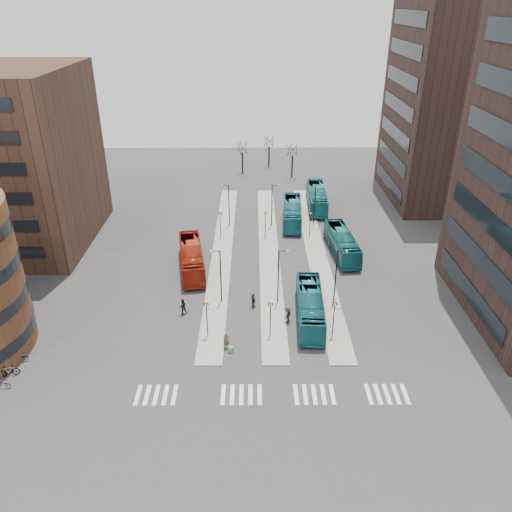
{
  "coord_description": "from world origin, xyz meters",
  "views": [
    {
      "loc": [
        0.04,
        -27.12,
        29.0
      ],
      "look_at": [
        0.28,
        19.12,
        5.0
      ],
      "focal_mm": 35.0,
      "sensor_mm": 36.0,
      "label": 1
    }
  ],
  "objects_px": {
    "teal_bus_b": "(292,213)",
    "teal_bus_a": "(310,307)",
    "commuter_a": "(183,306)",
    "commuter_b": "(253,300)",
    "suitcase": "(231,349)",
    "bicycle_mid": "(9,371)",
    "bicycle_near": "(2,384)",
    "teal_bus_d": "(317,198)",
    "bicycle_far": "(18,358)",
    "red_bus": "(191,258)",
    "teal_bus_c": "(342,243)",
    "traveller": "(226,341)",
    "commuter_c": "(288,315)"
  },
  "relations": [
    {
      "from": "suitcase",
      "to": "commuter_c",
      "type": "xyz_separation_m",
      "value": [
        5.52,
        4.81,
        0.52
      ]
    },
    {
      "from": "teal_bus_a",
      "to": "teal_bus_c",
      "type": "height_order",
      "value": "teal_bus_c"
    },
    {
      "from": "teal_bus_d",
      "to": "bicycle_near",
      "type": "height_order",
      "value": "teal_bus_d"
    },
    {
      "from": "traveller",
      "to": "commuter_a",
      "type": "bearing_deg",
      "value": 103.49
    },
    {
      "from": "teal_bus_c",
      "to": "traveller",
      "type": "bearing_deg",
      "value": -130.12
    },
    {
      "from": "teal_bus_b",
      "to": "teal_bus_a",
      "type": "bearing_deg",
      "value": -86.16
    },
    {
      "from": "bicycle_near",
      "to": "red_bus",
      "type": "bearing_deg",
      "value": -29.89
    },
    {
      "from": "red_bus",
      "to": "traveller",
      "type": "distance_m",
      "value": 16.0
    },
    {
      "from": "teal_bus_d",
      "to": "commuter_a",
      "type": "relative_size",
      "value": 6.4
    },
    {
      "from": "teal_bus_c",
      "to": "commuter_a",
      "type": "height_order",
      "value": "teal_bus_c"
    },
    {
      "from": "commuter_a",
      "to": "commuter_c",
      "type": "xyz_separation_m",
      "value": [
        10.69,
        -1.5,
        -0.06
      ]
    },
    {
      "from": "red_bus",
      "to": "commuter_b",
      "type": "xyz_separation_m",
      "value": [
        7.36,
        -8.32,
        -0.69
      ]
    },
    {
      "from": "red_bus",
      "to": "teal_bus_a",
      "type": "distance_m",
      "value": 16.75
    },
    {
      "from": "commuter_a",
      "to": "teal_bus_c",
      "type": "bearing_deg",
      "value": -162.3
    },
    {
      "from": "teal_bus_d",
      "to": "commuter_c",
      "type": "relative_size",
      "value": 6.84
    },
    {
      "from": "teal_bus_d",
      "to": "bicycle_near",
      "type": "relative_size",
      "value": 7.12
    },
    {
      "from": "suitcase",
      "to": "teal_bus_c",
      "type": "bearing_deg",
      "value": 73.94
    },
    {
      "from": "bicycle_near",
      "to": "bicycle_mid",
      "type": "bearing_deg",
      "value": 3.77
    },
    {
      "from": "suitcase",
      "to": "bicycle_mid",
      "type": "xyz_separation_m",
      "value": [
        -18.92,
        -3.2,
        0.24
      ]
    },
    {
      "from": "commuter_b",
      "to": "suitcase",
      "type": "bearing_deg",
      "value": 144.4
    },
    {
      "from": "teal_bus_d",
      "to": "bicycle_mid",
      "type": "relative_size",
      "value": 6.29
    },
    {
      "from": "teal_bus_d",
      "to": "teal_bus_c",
      "type": "bearing_deg",
      "value": -82.63
    },
    {
      "from": "traveller",
      "to": "bicycle_mid",
      "type": "distance_m",
      "value": 18.87
    },
    {
      "from": "traveller",
      "to": "commuter_a",
      "type": "relative_size",
      "value": 0.94
    },
    {
      "from": "teal_bus_b",
      "to": "bicycle_near",
      "type": "relative_size",
      "value": 6.76
    },
    {
      "from": "red_bus",
      "to": "teal_bus_a",
      "type": "bearing_deg",
      "value": -48.26
    },
    {
      "from": "bicycle_far",
      "to": "red_bus",
      "type": "bearing_deg",
      "value": -49.49
    },
    {
      "from": "red_bus",
      "to": "teal_bus_d",
      "type": "relative_size",
      "value": 0.98
    },
    {
      "from": "teal_bus_a",
      "to": "bicycle_mid",
      "type": "distance_m",
      "value": 28.02
    },
    {
      "from": "commuter_c",
      "to": "bicycle_far",
      "type": "height_order",
      "value": "commuter_c"
    },
    {
      "from": "teal_bus_d",
      "to": "traveller",
      "type": "xyz_separation_m",
      "value": [
        -12.31,
        -35.08,
        -0.73
      ]
    },
    {
      "from": "teal_bus_d",
      "to": "commuter_a",
      "type": "distance_m",
      "value": 33.96
    },
    {
      "from": "teal_bus_a",
      "to": "commuter_c",
      "type": "height_order",
      "value": "teal_bus_a"
    },
    {
      "from": "teal_bus_d",
      "to": "bicycle_far",
      "type": "xyz_separation_m",
      "value": [
        -30.79,
        -36.97,
        -1.12
      ]
    },
    {
      "from": "commuter_c",
      "to": "traveller",
      "type": "bearing_deg",
      "value": -18.78
    },
    {
      "from": "commuter_b",
      "to": "bicycle_far",
      "type": "bearing_deg",
      "value": 92.63
    },
    {
      "from": "teal_bus_c",
      "to": "teal_bus_d",
      "type": "xyz_separation_m",
      "value": [
        -1.38,
        15.86,
        0.08
      ]
    },
    {
      "from": "teal_bus_d",
      "to": "commuter_a",
      "type": "bearing_deg",
      "value": -117.76
    },
    {
      "from": "teal_bus_a",
      "to": "teal_bus_d",
      "type": "xyz_separation_m",
      "value": [
        4.12,
        30.35,
        0.09
      ]
    },
    {
      "from": "commuter_a",
      "to": "commuter_b",
      "type": "bearing_deg",
      "value": 170.83
    },
    {
      "from": "teal_bus_b",
      "to": "suitcase",
      "type": "bearing_deg",
      "value": -100.77
    },
    {
      "from": "traveller",
      "to": "commuter_b",
      "type": "distance_m",
      "value": 7.36
    },
    {
      "from": "traveller",
      "to": "commuter_c",
      "type": "height_order",
      "value": "traveller"
    },
    {
      "from": "teal_bus_b",
      "to": "commuter_b",
      "type": "xyz_separation_m",
      "value": [
        -5.62,
        -22.32,
        -0.65
      ]
    },
    {
      "from": "teal_bus_d",
      "to": "bicycle_near",
      "type": "xyz_separation_m",
      "value": [
        -30.79,
        -40.33,
        -1.14
      ]
    },
    {
      "from": "commuter_b",
      "to": "teal_bus_d",
      "type": "bearing_deg",
      "value": -39.32
    },
    {
      "from": "teal_bus_d",
      "to": "commuter_c",
      "type": "bearing_deg",
      "value": -99.26
    },
    {
      "from": "commuter_c",
      "to": "teal_bus_d",
      "type": "bearing_deg",
      "value": -155.74
    },
    {
      "from": "commuter_c",
      "to": "bicycle_near",
      "type": "xyz_separation_m",
      "value": [
        -24.43,
        -9.47,
        -0.4
      ]
    },
    {
      "from": "suitcase",
      "to": "teal_bus_c",
      "type": "xyz_separation_m",
      "value": [
        13.26,
        19.81,
        1.18
      ]
    }
  ]
}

